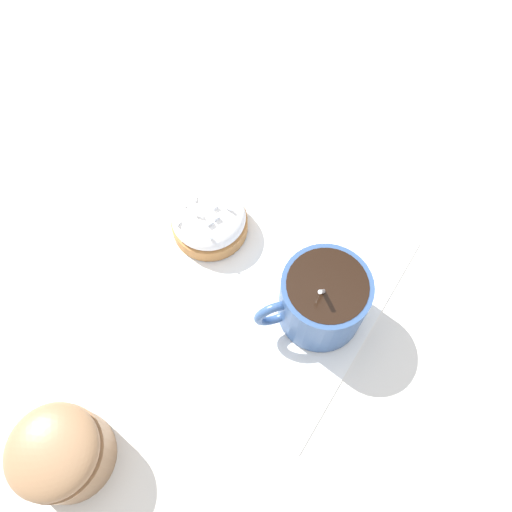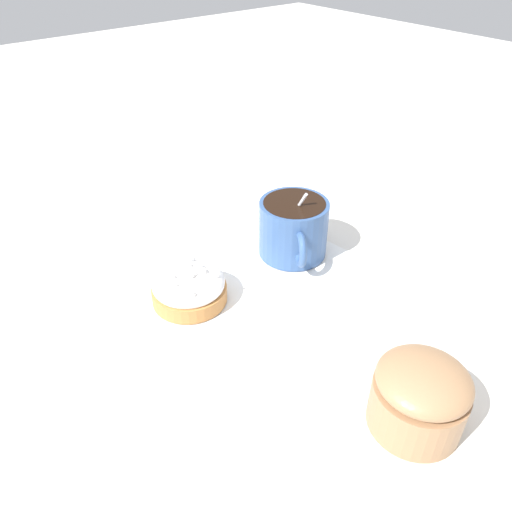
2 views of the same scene
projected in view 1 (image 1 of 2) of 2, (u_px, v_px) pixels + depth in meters
ground_plane at (257, 276)px, 0.56m from camera, size 3.00×3.00×0.00m
paper_napkin at (257, 275)px, 0.56m from camera, size 0.30×0.30×0.00m
coffee_cup at (322, 299)px, 0.50m from camera, size 0.09×0.11×0.10m
frosted_pastry at (209, 220)px, 0.57m from camera, size 0.09×0.09×0.05m
sugar_bowl at (60, 453)px, 0.44m from camera, size 0.08×0.08×0.07m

